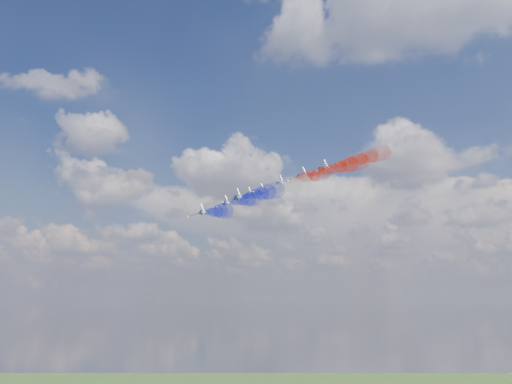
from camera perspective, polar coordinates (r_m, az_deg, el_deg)
The scene contains 16 objects.
jet_lead at distance 196.88m, azimuth -0.72°, elevation -0.29°, with size 9.42×11.77×3.14m, color black, non-canonical shape.
trail_lead at distance 172.12m, azimuth 0.89°, elevation 0.04°, with size 3.92×40.23×3.92m, color white, non-canonical shape.
jet_inner_left at distance 185.22m, azimuth -3.00°, elevation -1.13°, with size 9.42×11.77×3.14m, color black, non-canonical shape.
trail_inner_left at distance 160.25m, azimuth -1.64°, elevation -0.90°, with size 3.92×40.23×3.92m, color #1921D8, non-canonical shape.
jet_inner_right at distance 187.76m, azimuth 2.33°, elevation 0.82°, with size 9.42×11.77×3.14m, color black, non-canonical shape.
trail_inner_right at distance 163.37m, azimuth 4.48°, elevation 1.35°, with size 3.92×40.23×3.92m, color red, non-canonical shape.
jet_outer_left at distance 171.28m, azimuth -5.35°, elevation -2.05°, with size 9.42×11.77×3.14m, color black, non-canonical shape.
trail_outer_left at distance 146.16m, azimuth -4.25°, elevation -1.95°, with size 3.92×40.23×3.92m, color #1921D8, non-canonical shape.
jet_center_third at distance 173.29m, azimuth 0.48°, elevation -0.03°, with size 9.42×11.77×3.14m, color black, non-canonical shape.
trail_center_third at distance 148.67m, azimuth 2.54°, elevation 0.41°, with size 3.92×40.23×3.92m, color white, non-canonical shape.
jet_outer_right at distance 179.89m, azimuth 6.62°, elevation 2.30°, with size 9.42×11.77×3.14m, color black, non-canonical shape.
trail_outer_right at distance 156.16m, azimuth 9.54°, elevation 3.06°, with size 3.92×40.23×3.92m, color red, non-canonical shape.
jet_rear_left at distance 160.32m, azimuth -1.85°, elevation -0.58°, with size 9.42×11.77×3.14m, color black, non-canonical shape.
trail_rear_left at distance 135.46m, azimuth -0.02°, elevation -0.20°, with size 3.92×40.23×3.92m, color #1921D8, non-canonical shape.
jet_rear_right at distance 166.82m, azimuth 4.52°, elevation 1.53°, with size 9.42×11.77×3.14m, color black, non-canonical shape.
trail_rear_right at distance 142.77m, azimuth 7.36°, elevation 2.25°, with size 3.92×40.23×3.92m, color red, non-canonical shape.
Camera 1 is at (63.62, -155.31, 126.74)m, focal length 40.38 mm.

